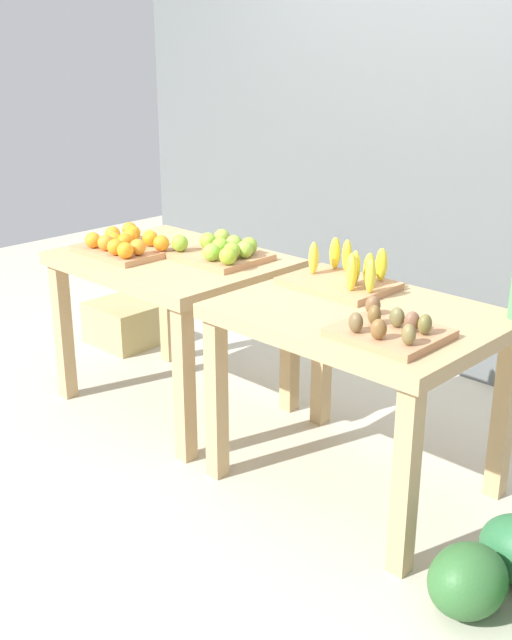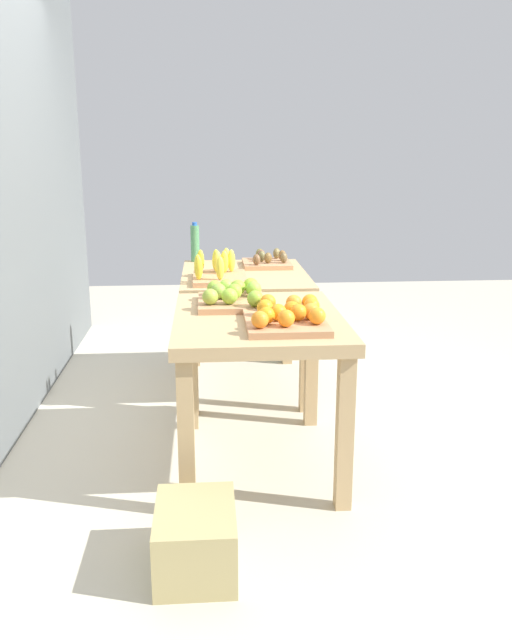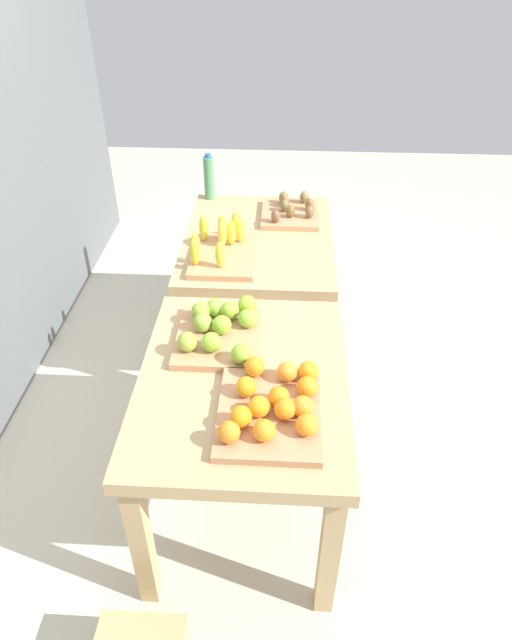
% 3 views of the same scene
% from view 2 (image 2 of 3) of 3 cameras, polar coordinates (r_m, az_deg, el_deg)
% --- Properties ---
extents(ground_plane, '(8.00, 8.00, 0.00)m').
position_cam_2_polar(ground_plane, '(3.91, -0.49, -8.55)').
color(ground_plane, beige).
extents(display_table_left, '(1.04, 0.80, 0.77)m').
position_cam_2_polar(display_table_left, '(3.16, 0.16, -1.59)').
color(display_table_left, tan).
rests_on(display_table_left, ground_plane).
extents(display_table_right, '(1.04, 0.80, 0.77)m').
position_cam_2_polar(display_table_right, '(4.25, -1.01, 2.62)').
color(display_table_right, tan).
rests_on(display_table_right, ground_plane).
extents(orange_bin, '(0.45, 0.37, 0.11)m').
position_cam_2_polar(orange_bin, '(2.95, 2.76, 0.37)').
color(orange_bin, tan).
rests_on(orange_bin, display_table_left).
extents(apple_bin, '(0.44, 0.34, 0.11)m').
position_cam_2_polar(apple_bin, '(3.34, -2.06, 2.10)').
color(apple_bin, tan).
rests_on(apple_bin, display_table_left).
extents(banana_crate, '(0.44, 0.32, 0.17)m').
position_cam_2_polar(banana_crate, '(3.99, -3.34, 4.19)').
color(banana_crate, tan).
rests_on(banana_crate, display_table_right).
extents(kiwi_bin, '(0.36, 0.32, 0.10)m').
position_cam_2_polar(kiwi_bin, '(4.47, 0.99, 5.13)').
color(kiwi_bin, tan).
rests_on(kiwi_bin, display_table_right).
extents(water_bottle, '(0.06, 0.06, 0.28)m').
position_cam_2_polar(water_bottle, '(4.66, -5.34, 6.70)').
color(water_bottle, '#4C8C59').
rests_on(water_bottle, display_table_right).
extents(watermelon_pile, '(0.53, 0.55, 0.24)m').
position_cam_2_polar(watermelon_pile, '(5.21, 1.17, -1.19)').
color(watermelon_pile, '#307335').
rests_on(watermelon_pile, ground_plane).
extents(cardboard_produce_box, '(0.40, 0.30, 0.25)m').
position_cam_2_polar(cardboard_produce_box, '(2.59, -5.28, -18.47)').
color(cardboard_produce_box, tan).
rests_on(cardboard_produce_box, ground_plane).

